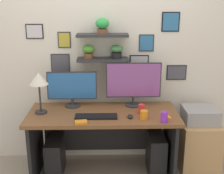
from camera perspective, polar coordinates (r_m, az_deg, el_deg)
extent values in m
plane|color=gray|center=(3.59, -1.64, -16.13)|extent=(8.00, 8.00, 0.00)
cube|color=silver|center=(3.50, -1.81, 6.95)|extent=(4.40, 0.04, 2.70)
cube|color=#2D2D33|center=(3.40, -1.81, 5.30)|extent=(0.58, 0.20, 0.03)
cube|color=#2D2D33|center=(3.35, -1.85, 9.90)|extent=(0.58, 0.20, 0.03)
cylinder|color=brown|center=(3.39, -4.51, 6.01)|extent=(0.11, 0.11, 0.06)
ellipsoid|color=#499430|center=(3.38, -4.54, 7.29)|extent=(0.14, 0.14, 0.09)
cylinder|color=black|center=(3.39, 0.88, 6.10)|extent=(0.12, 0.12, 0.07)
ellipsoid|color=#418046|center=(3.38, 0.89, 7.36)|extent=(0.14, 0.14, 0.09)
cylinder|color=brown|center=(3.35, -1.86, 10.62)|extent=(0.12, 0.12, 0.05)
ellipsoid|color=green|center=(3.34, -1.87, 12.09)|extent=(0.15, 0.15, 0.12)
cube|color=black|center=(3.54, -14.62, 10.28)|extent=(0.20, 0.02, 0.17)
cube|color=silver|center=(3.53, -14.66, 10.26)|extent=(0.17, 0.00, 0.14)
cube|color=#2D2D33|center=(3.50, 6.61, 8.39)|extent=(0.17, 0.02, 0.20)
cube|color=teal|center=(3.49, 6.63, 8.37)|extent=(0.15, 0.00, 0.17)
cube|color=black|center=(3.52, 11.17, 12.17)|extent=(0.20, 0.02, 0.22)
cube|color=teal|center=(3.51, 11.20, 12.15)|extent=(0.18, 0.00, 0.20)
cube|color=black|center=(3.64, 12.25, 2.74)|extent=(0.24, 0.02, 0.18)
cube|color=#4C4C56|center=(3.63, 12.28, 2.71)|extent=(0.21, 0.00, 0.16)
cube|color=#2D2D33|center=(3.49, -9.12, 8.92)|extent=(0.15, 0.02, 0.18)
cube|color=gold|center=(3.48, -9.14, 8.89)|extent=(0.12, 0.00, 0.16)
cube|color=black|center=(3.53, 5.20, 4.50)|extent=(0.22, 0.02, 0.20)
cube|color=silver|center=(3.52, 5.22, 4.46)|extent=(0.20, 0.00, 0.18)
cube|color=#2D2D33|center=(3.54, -9.84, 4.40)|extent=(0.22, 0.02, 0.24)
cube|color=#4C4C56|center=(3.54, -9.86, 4.37)|extent=(0.19, 0.00, 0.21)
cube|color=brown|center=(3.25, -1.75, -5.26)|extent=(1.62, 0.68, 0.04)
cube|color=black|center=(3.49, -14.36, -10.93)|extent=(0.04, 0.62, 0.71)
cube|color=black|center=(3.48, 11.00, -10.77)|extent=(0.04, 0.62, 0.71)
cube|color=black|center=(3.66, -1.68, -8.42)|extent=(1.42, 0.02, 0.50)
cylinder|color=#2D2D33|center=(3.45, -7.54, -3.53)|extent=(0.18, 0.18, 0.02)
cylinder|color=#2D2D33|center=(3.44, -7.58, -2.78)|extent=(0.03, 0.03, 0.08)
cube|color=#2D2D33|center=(3.39, -7.68, 0.28)|extent=(0.56, 0.02, 0.32)
cube|color=#2866B2|center=(3.37, -7.70, 0.22)|extent=(0.54, 0.00, 0.30)
cylinder|color=#2D2D33|center=(3.45, 4.07, -3.45)|extent=(0.18, 0.18, 0.02)
cylinder|color=#2D2D33|center=(3.43, 4.09, -2.55)|extent=(0.03, 0.03, 0.10)
cube|color=#2D2D33|center=(3.37, 4.16, 1.34)|extent=(0.62, 0.02, 0.40)
cube|color=#8C4C99|center=(3.35, 4.18, 1.28)|extent=(0.60, 0.00, 0.38)
cube|color=black|center=(3.11, -3.06, -5.67)|extent=(0.44, 0.14, 0.02)
ellipsoid|color=black|center=(3.11, 3.48, -5.65)|extent=(0.06, 0.09, 0.03)
cylinder|color=#2D2D33|center=(3.32, -13.45, -4.68)|extent=(0.13, 0.13, 0.02)
cylinder|color=#2D2D33|center=(3.26, -13.64, -2.05)|extent=(0.02, 0.02, 0.30)
cone|color=silver|center=(3.20, -13.90, 1.59)|extent=(0.20, 0.20, 0.13)
cube|color=orange|center=(3.18, 10.33, -5.51)|extent=(0.09, 0.15, 0.01)
cylinder|color=orange|center=(3.08, 6.14, -5.31)|extent=(0.08, 0.08, 0.09)
cylinder|color=red|center=(3.22, 5.67, -4.20)|extent=(0.07, 0.07, 0.10)
cube|color=orange|center=(2.99, -5.96, -6.73)|extent=(0.13, 0.10, 0.02)
cylinder|color=purple|center=(3.02, 9.98, -5.69)|extent=(0.07, 0.07, 0.11)
cube|color=tan|center=(3.73, 16.04, -10.43)|extent=(0.44, 0.50, 0.57)
cube|color=#9E9EA3|center=(3.58, 16.52, -5.17)|extent=(0.38, 0.34, 0.17)
cube|color=black|center=(3.55, -10.82, -12.86)|extent=(0.18, 0.40, 0.42)
cube|color=black|center=(3.52, 8.40, -12.55)|extent=(0.18, 0.40, 0.47)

